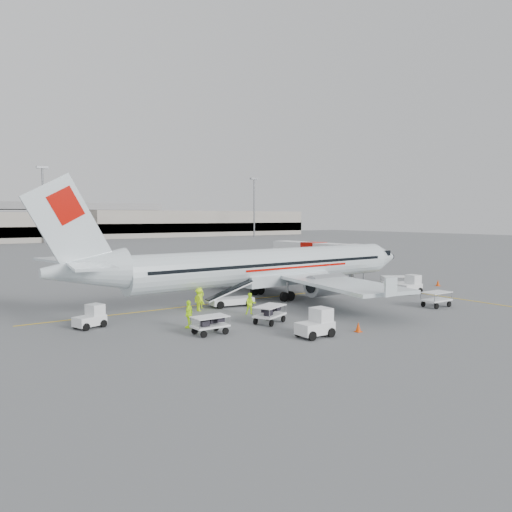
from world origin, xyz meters
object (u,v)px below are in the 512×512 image
object	(u,v)px
aircraft	(272,243)
belt_loader	(232,291)
jet_bridge	(314,260)
tug_fore	(409,284)
tug_mid	(315,323)
tug_aft	(89,317)

from	to	relation	value
aircraft	belt_loader	distance (m)	6.85
jet_bridge	tug_fore	world-z (taller)	jet_bridge
aircraft	tug_fore	bearing A→B (deg)	-25.64
aircraft	jet_bridge	xyz separation A→B (m)	(13.38, 9.26, -2.97)
aircraft	jet_bridge	distance (m)	16.54
jet_bridge	belt_loader	size ratio (longest dim) A/B	3.49
belt_loader	tug_mid	distance (m)	12.39
aircraft	belt_loader	world-z (taller)	aircraft
belt_loader	jet_bridge	bearing A→B (deg)	38.56
jet_bridge	tug_aft	distance (m)	33.61
aircraft	tug_fore	xyz separation A→B (m)	(12.79, -5.68, -4.30)
aircraft	jet_bridge	bearing A→B (deg)	32.99
aircraft	jet_bridge	world-z (taller)	aircraft
tug_fore	jet_bridge	bearing A→B (deg)	89.72
tug_fore	tug_mid	size ratio (longest dim) A/B	1.02
belt_loader	tug_aft	size ratio (longest dim) A/B	2.39
aircraft	belt_loader	bearing A→B (deg)	-165.81
belt_loader	tug_fore	size ratio (longest dim) A/B	2.06
belt_loader	tug_mid	size ratio (longest dim) A/B	2.10
tug_fore	aircraft	bearing A→B (deg)	158.03
jet_bridge	belt_loader	xyz separation A→B (m)	(-18.80, -10.80, -0.92)
tug_aft	tug_fore	bearing A→B (deg)	-24.08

